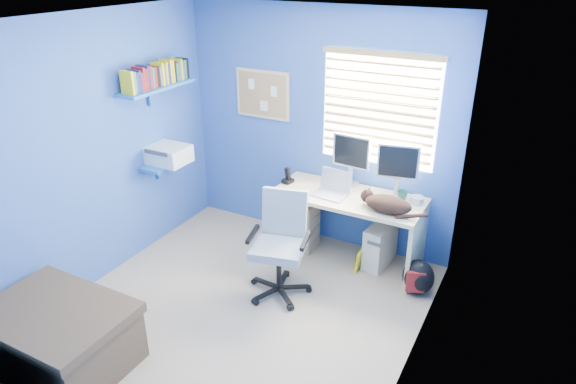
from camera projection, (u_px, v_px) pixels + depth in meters
The scene contains 23 objects.
floor at pixel (240, 311), 4.61m from camera, with size 3.00×3.20×0.00m, color #9E9078.
ceiling at pixel (225, 20), 3.55m from camera, with size 3.00×3.20×0.00m, color white.
wall_back at pixel (318, 129), 5.36m from camera, with size 3.00×0.01×2.50m, color #2C5DAE.
wall_front at pixel (71, 290), 2.80m from camera, with size 3.00×0.01×2.50m, color #2C5DAE.
wall_left at pixel (97, 153), 4.72m from camera, with size 0.01×3.20×2.50m, color #2C5DAE.
wall_right at pixel (420, 227), 3.44m from camera, with size 0.01×3.20×2.50m, color #2C5DAE.
desk at pixel (347, 228), 5.24m from camera, with size 1.49×0.65×0.74m, color beige.
laptop at pixel (330, 185), 5.05m from camera, with size 0.33×0.26×0.22m, color silver.
monitor_left at pixel (352, 160), 5.22m from camera, with size 0.40×0.12×0.54m, color silver.
monitor_right at pixel (398, 171), 4.97m from camera, with size 0.40×0.12×0.54m, color silver.
phone at pixel (288, 175), 5.34m from camera, with size 0.09×0.11×0.17m, color black.
mug at pixel (402, 196), 4.97m from camera, with size 0.10×0.09×0.10m, color #1D5F4C.
cd_spindle at pixel (417, 200), 4.91m from camera, with size 0.13×0.13×0.07m, color silver.
cat at pixel (388, 204), 4.73m from camera, with size 0.44×0.23×0.16m, color black.
tower_pc at pixel (380, 245), 5.22m from camera, with size 0.19×0.44×0.45m, color beige.
drawer_boxes at pixel (300, 224), 5.53m from camera, with size 0.35×0.28×0.54m, color tan.
yellow_book at pixel (360, 260), 5.16m from camera, with size 0.03×0.17×0.24m, color yellow.
backpack at pixel (418, 277), 4.79m from camera, with size 0.30×0.23×0.35m, color black.
bed_corner at pixel (59, 337), 3.92m from camera, with size 1.06×0.75×0.51m, color #493929.
office_chair at pixel (280, 257), 4.76m from camera, with size 0.68×0.68×0.97m.
window_blinds at pixel (378, 110), 4.94m from camera, with size 1.15×0.05×1.10m.
corkboard at pixel (263, 94), 5.50m from camera, with size 0.64×0.02×0.52m.
wall_shelves at pixel (161, 116), 5.18m from camera, with size 0.42×0.90×1.05m.
Camera 1 is at (2.13, -3.09, 2.91)m, focal length 32.00 mm.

